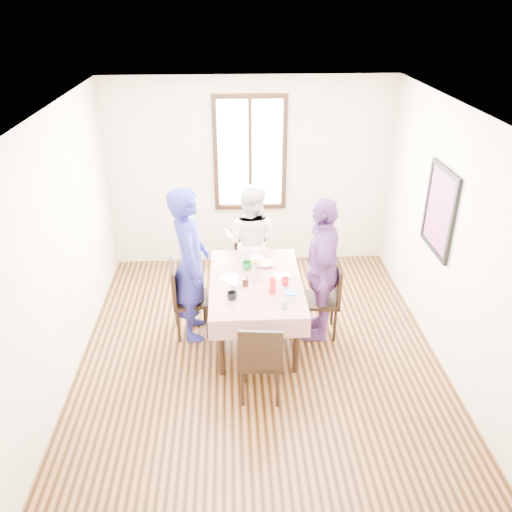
% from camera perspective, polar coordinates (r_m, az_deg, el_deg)
% --- Properties ---
extents(ground, '(4.50, 4.50, 0.00)m').
position_cam_1_polar(ground, '(6.09, 0.30, -10.10)').
color(ground, black).
rests_on(ground, ground).
extents(back_wall, '(4.00, 0.00, 4.00)m').
position_cam_1_polar(back_wall, '(7.47, -0.65, 8.94)').
color(back_wall, beige).
rests_on(back_wall, ground).
extents(right_wall, '(0.00, 4.50, 4.50)m').
position_cam_1_polar(right_wall, '(5.83, 20.36, 1.76)').
color(right_wall, beige).
rests_on(right_wall, ground).
extents(window_frame, '(1.02, 0.06, 1.62)m').
position_cam_1_polar(window_frame, '(7.36, -0.65, 11.11)').
color(window_frame, black).
rests_on(window_frame, back_wall).
extents(window_pane, '(0.90, 0.02, 1.50)m').
position_cam_1_polar(window_pane, '(7.37, -0.66, 11.13)').
color(window_pane, white).
rests_on(window_pane, back_wall).
extents(art_poster, '(0.04, 0.76, 0.96)m').
position_cam_1_polar(art_poster, '(6.00, 19.46, 4.72)').
color(art_poster, red).
rests_on(art_poster, right_wall).
extents(dining_table, '(0.91, 1.44, 0.75)m').
position_cam_1_polar(dining_table, '(6.07, -0.02, -5.88)').
color(dining_table, black).
rests_on(dining_table, ground).
extents(tablecloth, '(1.03, 1.56, 0.01)m').
position_cam_1_polar(tablecloth, '(5.87, -0.02, -2.76)').
color(tablecloth, '#5C0005').
rests_on(tablecloth, dining_table).
extents(chair_left, '(0.48, 0.48, 0.91)m').
position_cam_1_polar(chair_left, '(6.16, -7.16, -4.72)').
color(chair_left, black).
rests_on(chair_left, ground).
extents(chair_right, '(0.46, 0.46, 0.91)m').
position_cam_1_polar(chair_right, '(6.15, 7.04, -4.78)').
color(chair_right, black).
rests_on(chair_right, ground).
extents(chair_far, '(0.46, 0.46, 0.91)m').
position_cam_1_polar(chair_far, '(6.89, -0.44, -0.82)').
color(chair_far, black).
rests_on(chair_far, ground).
extents(chair_near, '(0.46, 0.46, 0.91)m').
position_cam_1_polar(chair_near, '(5.22, 0.54, -11.08)').
color(chair_near, black).
rests_on(chair_near, ground).
extents(person_left, '(0.50, 0.70, 1.83)m').
position_cam_1_polar(person_left, '(5.93, -7.22, -0.92)').
color(person_left, navy).
rests_on(person_left, ground).
extents(person_far, '(0.92, 0.83, 1.54)m').
position_cam_1_polar(person_far, '(6.73, -0.45, 1.48)').
color(person_far, white).
rests_on(person_far, ground).
extents(person_right, '(0.56, 1.06, 1.73)m').
position_cam_1_polar(person_right, '(5.94, 7.07, -1.45)').
color(person_right, '#683B7E').
rests_on(person_right, ground).
extents(mug_black, '(0.14, 0.14, 0.09)m').
position_cam_1_polar(mug_black, '(5.52, -2.64, -4.36)').
color(mug_black, black).
rests_on(mug_black, tablecloth).
extents(mug_flag, '(0.14, 0.14, 0.09)m').
position_cam_1_polar(mug_flag, '(5.77, 3.20, -2.80)').
color(mug_flag, red).
rests_on(mug_flag, tablecloth).
extents(mug_green, '(0.16, 0.16, 0.09)m').
position_cam_1_polar(mug_green, '(6.09, -0.99, -1.03)').
color(mug_green, '#0C7226').
rests_on(mug_green, tablecloth).
extents(serving_bowl, '(0.22, 0.22, 0.05)m').
position_cam_1_polar(serving_bowl, '(6.17, 0.97, -0.89)').
color(serving_bowl, white).
rests_on(serving_bowl, tablecloth).
extents(juice_carton, '(0.06, 0.06, 0.20)m').
position_cam_1_polar(juice_carton, '(5.59, 1.84, -3.20)').
color(juice_carton, red).
rests_on(juice_carton, tablecloth).
extents(butter_tub, '(0.12, 0.12, 0.06)m').
position_cam_1_polar(butter_tub, '(5.55, 3.80, -4.32)').
color(butter_tub, white).
rests_on(butter_tub, tablecloth).
extents(jam_jar, '(0.07, 0.07, 0.09)m').
position_cam_1_polar(jam_jar, '(5.75, -1.17, -2.87)').
color(jam_jar, black).
rests_on(jam_jar, tablecloth).
extents(drinking_glass, '(0.08, 0.08, 0.11)m').
position_cam_1_polar(drinking_glass, '(5.64, -2.40, -3.44)').
color(drinking_glass, silver).
rests_on(drinking_glass, tablecloth).
extents(smartphone, '(0.06, 0.13, 0.01)m').
position_cam_1_polar(smartphone, '(5.42, 3.11, -5.52)').
color(smartphone, black).
rests_on(smartphone, tablecloth).
extents(flower_vase, '(0.07, 0.07, 0.13)m').
position_cam_1_polar(flower_vase, '(5.86, 0.03, -2.05)').
color(flower_vase, silver).
rests_on(flower_vase, tablecloth).
extents(plate_left, '(0.20, 0.20, 0.01)m').
position_cam_1_polar(plate_left, '(5.92, -2.94, -2.39)').
color(plate_left, white).
rests_on(plate_left, tablecloth).
extents(plate_right, '(0.20, 0.20, 0.01)m').
position_cam_1_polar(plate_right, '(5.96, 2.92, -2.20)').
color(plate_right, white).
rests_on(plate_right, tablecloth).
extents(plate_far, '(0.20, 0.20, 0.01)m').
position_cam_1_polar(plate_far, '(6.38, -0.02, -0.07)').
color(plate_far, white).
rests_on(plate_far, tablecloth).
extents(butter_lid, '(0.12, 0.12, 0.01)m').
position_cam_1_polar(butter_lid, '(5.54, 3.81, -4.02)').
color(butter_lid, blue).
rests_on(butter_lid, butter_tub).
extents(flower_bunch, '(0.09, 0.09, 0.10)m').
position_cam_1_polar(flower_bunch, '(5.80, 0.03, -1.05)').
color(flower_bunch, yellow).
rests_on(flower_bunch, flower_vase).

